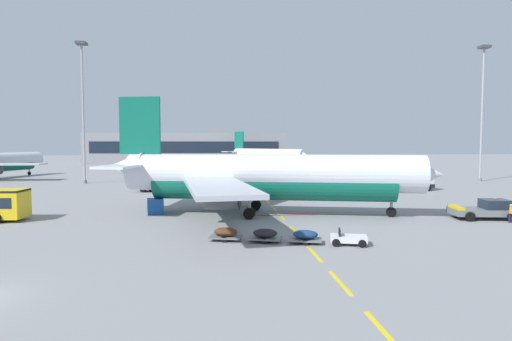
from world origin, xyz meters
TOP-DOWN VIEW (x-y plane):
  - ground at (40.00, 40.00)m, footprint 400.00×400.00m
  - apron_paint_markings at (18.00, 36.37)m, footprint 8.00×93.91m
  - airliner_foreground at (16.68, 22.50)m, footprint 34.60×33.85m
  - pushback_tug at (37.61, 17.98)m, footprint 6.33×3.82m
  - airliner_far_center at (26.96, 107.66)m, footprint 25.32×27.48m
  - catering_truck at (41.66, 42.11)m, footprint 7.32×3.64m
  - fuel_service_truck at (3.02, 44.12)m, footprint 7.40×4.60m
  - baggage_train at (16.61, 10.11)m, footprint 11.60×4.31m
  - ground_crew_worker at (38.65, 15.92)m, footprint 0.52×0.54m
  - uld_cargo_container at (5.23, 23.96)m, footprint 1.87×1.84m
  - apron_light_mast_near at (-12.23, 59.19)m, footprint 1.80×1.80m
  - apron_light_mast_far at (62.07, 56.37)m, footprint 1.80×1.80m
  - terminal_satellite at (1.60, 135.66)m, footprint 68.49×23.21m

SIDE VIEW (x-z plane):
  - ground at x=40.00m, z-range 0.00..0.00m
  - apron_paint_markings at x=18.00m, z-range 0.00..0.01m
  - baggage_train at x=16.61m, z-range -0.04..1.10m
  - uld_cargo_container at x=5.23m, z-range 0.00..1.60m
  - pushback_tug at x=37.61m, z-range -0.14..1.94m
  - ground_crew_worker at x=38.65m, z-range 0.12..1.85m
  - catering_truck at x=41.66m, z-range 0.08..3.22m
  - fuel_service_truck at x=3.02m, z-range 0.08..3.22m
  - airliner_far_center at x=26.96m, z-range -1.94..9.05m
  - airliner_foreground at x=16.68m, z-range -2.15..10.05m
  - terminal_satellite at x=1.60m, z-range -0.78..11.53m
  - apron_light_mast_near at x=-12.23m, z-range 3.06..28.42m
  - apron_light_mast_far at x=62.07m, z-range 3.07..28.71m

